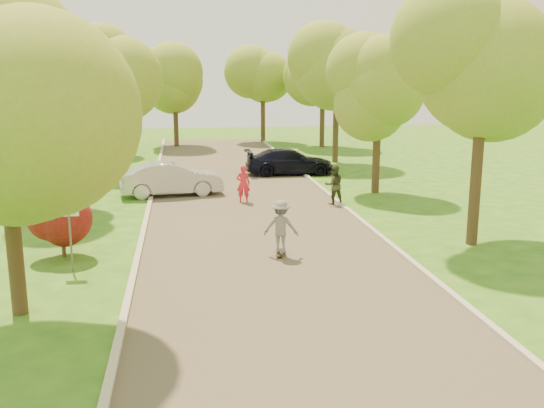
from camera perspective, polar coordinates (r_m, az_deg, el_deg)
ground at (r=14.52m, az=2.54°, el=-10.28°), size 100.00×100.00×0.00m
road at (r=22.02m, az=-1.43°, el=-2.35°), size 8.00×60.00×0.01m
curb_left at (r=21.90m, az=-12.02°, el=-2.56°), size 0.18×60.00×0.12m
curb_right at (r=22.85m, az=8.70°, el=-1.82°), size 0.18×60.00×0.12m
street_sign at (r=17.90m, az=-18.56°, el=-1.29°), size 0.55×0.06×2.17m
red_shrub at (r=19.53m, az=-19.17°, el=-1.64°), size 1.70×1.70×1.95m
tree_l_mida at (r=14.63m, az=-23.47°, el=9.75°), size 4.71×4.60×7.39m
tree_l_midb at (r=25.52m, az=-18.25°, el=9.47°), size 4.30×4.20×6.62m
tree_l_far at (r=35.36m, az=-14.96°, el=11.70°), size 4.92×4.80×7.79m
tree_r_mida at (r=20.55m, az=19.85°, el=11.49°), size 5.13×5.00×7.95m
tree_r_midb at (r=28.68m, az=10.40°, el=10.70°), size 4.51×4.40×7.01m
tree_r_far at (r=38.43m, az=6.48°, el=12.59°), size 5.33×5.20×8.34m
tree_bg_a at (r=43.59m, az=-16.99°, el=11.41°), size 5.12×5.00×7.72m
tree_bg_b at (r=46.43m, az=5.10°, el=12.18°), size 5.12×5.00×7.95m
tree_bg_c at (r=47.16m, az=-8.90°, el=11.46°), size 4.92×4.80×7.33m
tree_bg_d at (r=49.62m, az=-0.61°, el=11.97°), size 5.12×5.00×7.72m
silver_sedan at (r=28.29m, az=-9.46°, el=2.34°), size 4.81×2.17×1.53m
dark_sedan at (r=33.76m, az=1.66°, el=4.00°), size 4.93×2.02×1.43m
longboard at (r=18.84m, az=0.83°, el=-4.61°), size 0.45×0.88×0.10m
skateboarder at (r=18.61m, az=0.84°, el=-2.13°), size 1.19×0.88×1.65m
person_striped at (r=26.41m, az=-2.72°, el=1.91°), size 0.65×0.47×1.64m
person_olive at (r=26.07m, az=5.87°, el=1.78°), size 0.84×0.66×1.70m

